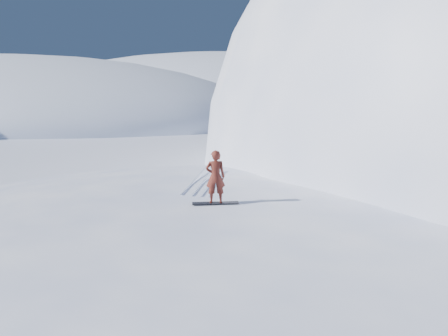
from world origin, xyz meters
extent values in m
plane|color=white|center=(0.00, 0.00, 0.00)|extent=(400.00, 400.00, 0.00)
ellipsoid|color=white|center=(1.00, 3.00, 0.00)|extent=(36.00, 28.00, 4.80)
ellipsoid|color=white|center=(10.00, 20.00, 0.00)|extent=(28.00, 24.00, 18.00)
ellipsoid|color=white|center=(-70.00, 60.00, 0.00)|extent=(120.00, 70.00, 28.00)
ellipsoid|color=white|center=(-40.00, 110.00, 0.00)|extent=(140.00, 90.00, 36.00)
ellipsoid|color=white|center=(-4.00, -2.00, 0.00)|extent=(6.00, 5.40, 0.80)
ellipsoid|color=white|center=(-2.00, 6.00, 0.00)|extent=(7.00, 6.30, 1.00)
ellipsoid|color=white|center=(7.00, 4.00, 0.00)|extent=(4.00, 3.60, 0.60)
cube|color=black|center=(-0.14, 1.56, 2.41)|extent=(1.66, 0.92, 0.03)
imported|color=maroon|center=(-0.14, 1.56, 3.37)|extent=(0.81, 0.68, 1.89)
cube|color=silver|center=(-2.35, 5.26, 2.42)|extent=(1.16, 5.91, 0.04)
cube|color=silver|center=(-1.90, 5.26, 2.42)|extent=(1.19, 5.90, 0.04)
cube|color=silver|center=(-1.50, 5.26, 2.42)|extent=(1.13, 5.91, 0.04)
cube|color=silver|center=(-1.39, 5.26, 2.42)|extent=(1.53, 5.83, 0.04)
camera|label=1|loc=(4.30, -11.41, 6.34)|focal=32.00mm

